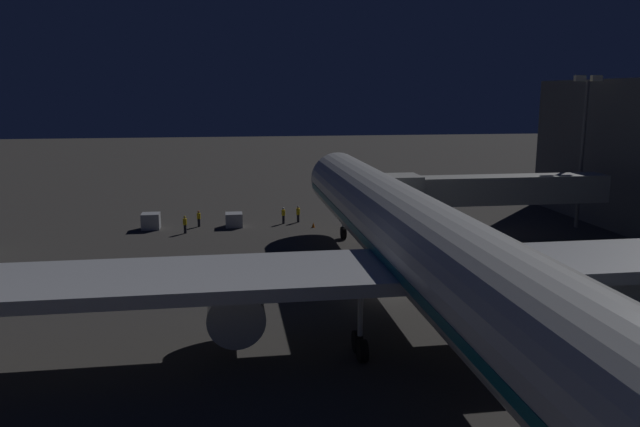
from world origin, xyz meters
TOP-DOWN VIEW (x-y plane):
  - ground_plane at (0.00, 0.00)m, footprint 320.00×320.00m
  - airliner_at_gate at (-0.00, 9.29)m, footprint 54.31×64.70m
  - jet_bridge at (-11.35, -11.04)m, footprint 21.02×3.40m
  - apron_floodlight_mast at (-25.50, -18.07)m, footprint 2.90×0.50m
  - baggage_container_near_belt at (19.17, -24.01)m, footprint 1.85×1.78m
  - baggage_container_mid_row at (10.52, -23.83)m, footprint 1.79×1.80m
  - ground_crew_near_nose_gear at (5.16, -24.52)m, footprint 0.40×0.40m
  - ground_crew_marshaller_fwd at (15.49, -21.32)m, footprint 0.40×0.40m
  - ground_crew_under_port_wing at (14.24, -24.34)m, footprint 0.40×0.40m
  - ground_crew_walking_aft at (3.48, -25.03)m, footprint 0.40×0.40m
  - traffic_cone_nose_port at (-2.20, -22.10)m, footprint 0.36×0.36m
  - traffic_cone_nose_starboard at (2.20, -22.10)m, footprint 0.36×0.36m

SIDE VIEW (x-z plane):
  - ground_plane at x=0.00m, z-range 0.00..0.00m
  - traffic_cone_nose_port at x=-2.20m, z-range 0.00..0.55m
  - traffic_cone_nose_starboard at x=2.20m, z-range 0.00..0.55m
  - baggage_container_mid_row at x=10.52m, z-range 0.00..1.46m
  - baggage_container_near_belt at x=19.17m, z-range 0.00..1.66m
  - ground_crew_under_port_wing at x=14.24m, z-range 0.09..1.83m
  - ground_crew_near_nose_gear at x=5.16m, z-range 0.09..1.89m
  - ground_crew_marshaller_fwd at x=15.49m, z-range 0.09..1.90m
  - ground_crew_walking_aft at x=3.48m, z-range 0.09..1.92m
  - airliner_at_gate at x=0.00m, z-range -3.86..14.45m
  - jet_bridge at x=-11.35m, z-range 1.94..8.88m
  - apron_floodlight_mast at x=-25.50m, z-range 1.40..17.21m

